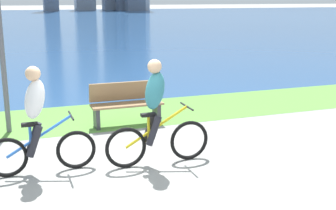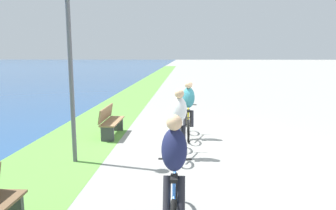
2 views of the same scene
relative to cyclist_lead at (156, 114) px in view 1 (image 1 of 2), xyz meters
name	(u,v)px [view 1 (image 1 of 2)]	position (x,y,z in m)	size (l,w,h in m)	color
ground_plane	(114,172)	(-0.73, -0.12, -0.84)	(300.00, 300.00, 0.00)	gray
grass_strip_bayside	(81,118)	(-0.73, 3.19, -0.84)	(120.00, 2.41, 0.01)	#59933D
bay_water_surface	(20,20)	(-0.73, 49.29, -0.84)	(300.00, 89.81, 0.00)	navy
cyclist_lead	(156,114)	(0.00, 0.00, 0.00)	(1.74, 0.52, 1.70)	black
cyclist_trailing	(37,121)	(-1.79, 0.24, -0.01)	(1.64, 0.52, 1.66)	black
bench_near_path	(126,104)	(0.12, 2.36, -0.39)	(1.50, 0.47, 0.90)	olive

